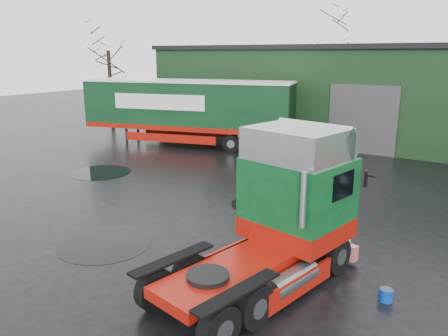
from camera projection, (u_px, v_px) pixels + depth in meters
The scene contains 11 objects.
ground at pixel (187, 217), 15.85m from camera, with size 100.00×100.00×0.00m, color black.
warehouse at pixel (390, 92), 30.03m from camera, with size 32.40×12.40×6.30m.
hero_tractor at pixel (254, 215), 10.51m from camera, with size 2.72×6.41×3.98m, color #0B451D, non-canonical shape.
trailer_left at pixel (187, 113), 27.58m from camera, with size 2.75×13.45×4.18m, color silver, non-canonical shape.
wash_bucket at pixel (386, 295), 10.47m from camera, with size 0.33×0.33×0.31m, color #0733A9.
tree_left at pixel (110, 73), 33.54m from camera, with size 4.40×4.40×8.50m, color black, non-canonical shape.
tree_back_a at pixel (331, 64), 41.96m from camera, with size 4.40×4.40×9.50m, color black, non-canonical shape.
puddle_0 at pixel (105, 244), 13.63m from camera, with size 2.90×2.90×0.01m, color black.
puddle_1 at pixel (265, 204), 17.19m from camera, with size 2.67×2.67×0.01m, color black.
puddle_2 at pixel (101, 172), 21.77m from camera, with size 3.01×3.01×0.01m, color black.
puddle_3 at pixel (199, 287), 11.10m from camera, with size 1.64×1.64×0.01m, color black.
Camera 1 is at (9.38, -11.60, 5.79)m, focal length 35.00 mm.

